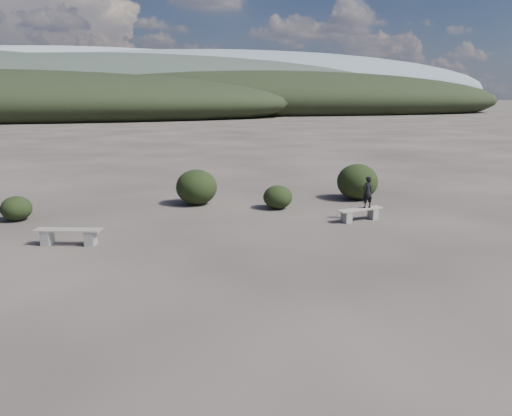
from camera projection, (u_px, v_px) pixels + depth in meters
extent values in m
plane|color=#312A26|center=(295.00, 301.00, 9.74)|extent=(1200.00, 1200.00, 0.00)
cube|color=slate|center=(47.00, 238.00, 13.39)|extent=(0.34, 0.40, 0.40)
cube|color=slate|center=(91.00, 238.00, 13.35)|extent=(0.34, 0.40, 0.40)
cube|color=gray|center=(68.00, 230.00, 13.32)|extent=(1.81, 0.88, 0.05)
cube|color=slate|center=(347.00, 217.00, 15.78)|extent=(0.28, 0.35, 0.36)
cube|color=slate|center=(373.00, 214.00, 16.26)|extent=(0.28, 0.35, 0.36)
cube|color=gray|center=(360.00, 209.00, 15.98)|extent=(1.64, 0.67, 0.04)
imported|color=black|center=(367.00, 192.00, 15.98)|extent=(0.41, 0.31, 1.03)
ellipsoid|color=black|center=(16.00, 208.00, 16.02)|extent=(0.97, 0.97, 0.79)
ellipsoid|color=black|center=(197.00, 187.00, 18.39)|extent=(1.52, 1.52, 1.30)
ellipsoid|color=black|center=(278.00, 197.00, 17.73)|extent=(1.05, 1.05, 0.84)
ellipsoid|color=black|center=(357.00, 182.00, 19.32)|extent=(1.58, 1.58, 1.38)
ellipsoid|color=black|center=(281.00, 101.00, 121.62)|extent=(120.00, 44.00, 14.00)
ellipsoid|color=#2C352B|center=(130.00, 93.00, 159.48)|extent=(190.00, 64.00, 24.00)
ellipsoid|color=slate|center=(241.00, 88.00, 308.17)|extent=(340.00, 110.00, 44.00)
ellipsoid|color=#8E97A0|center=(82.00, 86.00, 376.73)|extent=(460.00, 140.00, 56.00)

